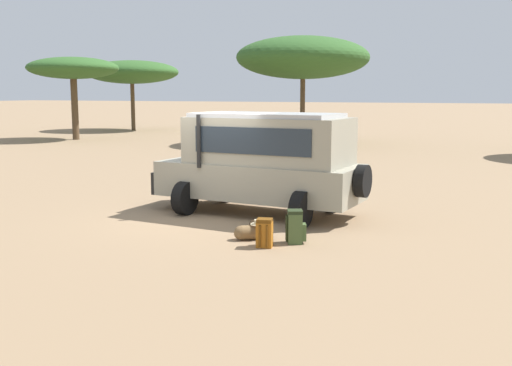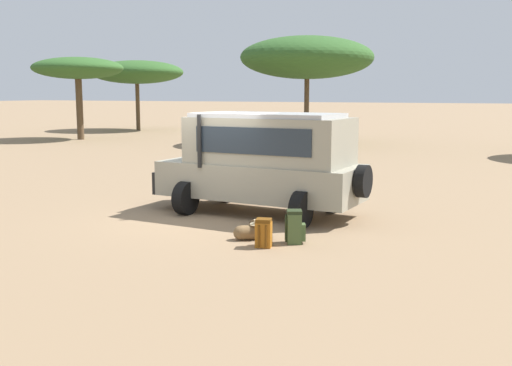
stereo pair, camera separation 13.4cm
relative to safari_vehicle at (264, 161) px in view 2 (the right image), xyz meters
name	(u,v)px [view 2 (the right image)]	position (x,y,z in m)	size (l,w,h in m)	color
ground_plane	(209,218)	(-0.99, -0.97, -1.29)	(320.00, 320.00, 0.00)	#8C7051
safari_vehicle	(264,161)	(0.00, 0.00, 0.00)	(5.41, 2.94, 2.44)	gray
backpack_beside_front_wheel	(264,233)	(1.27, -2.92, -1.03)	(0.35, 0.40, 0.55)	#B26619
backpack_cluster_center	(295,227)	(1.71, -2.41, -0.97)	(0.44, 0.41, 0.66)	#42562D
duffel_bag_low_black_case	(253,232)	(0.84, -2.46, -1.14)	(0.70, 0.59, 0.40)	brown
acacia_tree_far_left	(137,72)	(-21.92, 25.66, 3.15)	(7.32, 6.61, 5.35)	brown
acacia_tree_left_mid	(78,69)	(-19.76, 16.50, 3.07)	(5.61, 5.44, 5.07)	brown
acacia_tree_centre_back	(307,58)	(-5.85, 19.43, 3.56)	(7.44, 8.15, 6.05)	brown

